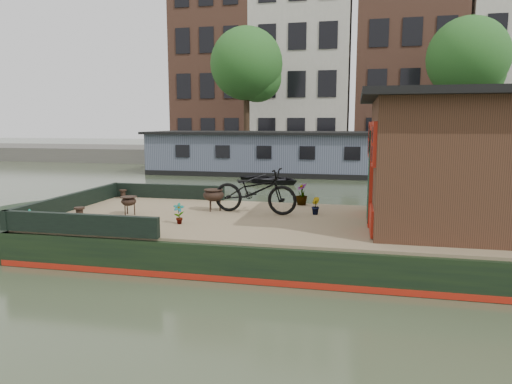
% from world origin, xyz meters
% --- Properties ---
extents(ground, '(120.00, 120.00, 0.00)m').
position_xyz_m(ground, '(0.00, 0.00, 0.00)').
color(ground, '#2B3622').
rests_on(ground, ground).
extents(houseboat_hull, '(14.01, 4.02, 0.60)m').
position_xyz_m(houseboat_hull, '(-1.33, 0.00, 0.27)').
color(houseboat_hull, black).
rests_on(houseboat_hull, ground).
extents(houseboat_deck, '(11.80, 3.80, 0.05)m').
position_xyz_m(houseboat_deck, '(0.00, 0.00, 0.62)').
color(houseboat_deck, '#7A694B').
rests_on(houseboat_deck, houseboat_hull).
extents(bow_bulwark, '(3.00, 4.00, 0.35)m').
position_xyz_m(bow_bulwark, '(-5.07, 0.00, 0.82)').
color(bow_bulwark, black).
rests_on(bow_bulwark, houseboat_deck).
extents(cabin, '(4.00, 3.50, 2.42)m').
position_xyz_m(cabin, '(2.19, 0.00, 1.88)').
color(cabin, '#331E13').
rests_on(cabin, houseboat_deck).
extents(bicycle, '(1.88, 0.85, 0.96)m').
position_xyz_m(bicycle, '(-1.91, 0.51, 1.13)').
color(bicycle, black).
rests_on(bicycle, houseboat_deck).
extents(potted_plant_a, '(0.24, 0.19, 0.40)m').
position_xyz_m(potted_plant_a, '(-3.08, -0.82, 0.85)').
color(potted_plant_a, brown).
rests_on(potted_plant_a, houseboat_deck).
extents(potted_plant_b, '(0.22, 0.24, 0.36)m').
position_xyz_m(potted_plant_b, '(-0.65, 0.64, 0.83)').
color(potted_plant_b, maroon).
rests_on(potted_plant_b, houseboat_deck).
extents(potted_plant_d, '(0.39, 0.39, 0.50)m').
position_xyz_m(potted_plant_d, '(-1.06, 1.70, 0.90)').
color(potted_plant_d, brown).
rests_on(potted_plant_d, houseboat_deck).
extents(potted_plant_e, '(0.21, 0.21, 0.34)m').
position_xyz_m(potted_plant_e, '(-5.60, -1.70, 0.82)').
color(potted_plant_e, '#AA3931').
rests_on(potted_plant_e, houseboat_deck).
extents(brazier_front, '(0.39, 0.39, 0.39)m').
position_xyz_m(brazier_front, '(-4.41, -0.24, 0.84)').
color(brazier_front, black).
rests_on(brazier_front, houseboat_deck).
extents(brazier_rear, '(0.56, 0.56, 0.47)m').
position_xyz_m(brazier_rear, '(-2.84, 0.56, 0.89)').
color(brazier_rear, black).
rests_on(brazier_rear, houseboat_deck).
extents(bollard_port, '(0.19, 0.19, 0.21)m').
position_xyz_m(bollard_port, '(-5.60, 1.70, 0.76)').
color(bollard_port, black).
rests_on(bollard_port, houseboat_deck).
extents(bollard_stbd, '(0.20, 0.20, 0.23)m').
position_xyz_m(bollard_stbd, '(-5.19, -0.80, 0.77)').
color(bollard_stbd, black).
rests_on(bollard_stbd, houseboat_deck).
extents(dinghy, '(3.40, 3.05, 0.58)m').
position_xyz_m(dinghy, '(-3.41, 10.30, 0.29)').
color(dinghy, black).
rests_on(dinghy, ground).
extents(far_houseboat, '(20.40, 4.40, 2.11)m').
position_xyz_m(far_houseboat, '(0.00, 14.00, 0.97)').
color(far_houseboat, '#52596E').
rests_on(far_houseboat, ground).
extents(quay, '(60.00, 6.00, 0.90)m').
position_xyz_m(quay, '(0.00, 20.50, 0.45)').
color(quay, '#47443F').
rests_on(quay, ground).
extents(townhouse_row, '(27.25, 8.00, 16.50)m').
position_xyz_m(townhouse_row, '(0.15, 27.50, 7.90)').
color(townhouse_row, brown).
rests_on(townhouse_row, ground).
extents(tree_left, '(4.40, 4.40, 7.40)m').
position_xyz_m(tree_left, '(-6.36, 19.07, 5.89)').
color(tree_left, '#332316').
rests_on(tree_left, quay).
extents(tree_right, '(4.40, 4.40, 7.40)m').
position_xyz_m(tree_right, '(6.14, 19.07, 5.89)').
color(tree_right, '#332316').
rests_on(tree_right, quay).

